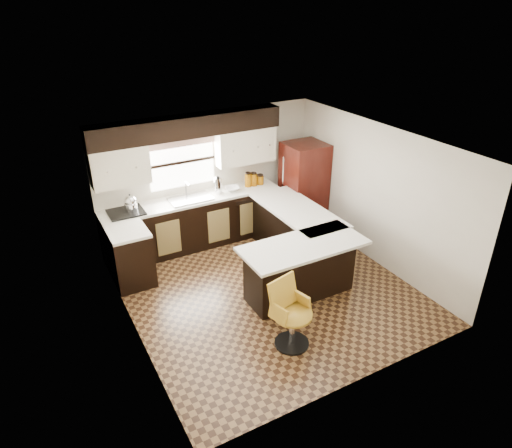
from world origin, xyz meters
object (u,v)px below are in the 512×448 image
peninsula_long (294,235)px  refrigerator (304,187)px  peninsula_return (300,270)px  bar_chair (293,316)px

peninsula_long → refrigerator: size_ratio=1.12×
peninsula_return → bar_chair: bearing=-128.2°
peninsula_long → peninsula_return: (-0.53, -0.97, 0.00)m
refrigerator → bar_chair: size_ratio=1.81×
peninsula_return → refrigerator: bearing=55.0°
peninsula_return → bar_chair: bar_chair is taller
bar_chair → peninsula_long: bearing=42.3°
peninsula_long → bar_chair: bar_chair is taller
peninsula_long → peninsula_return: 1.11m
peninsula_long → refrigerator: (0.81, 0.93, 0.42)m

